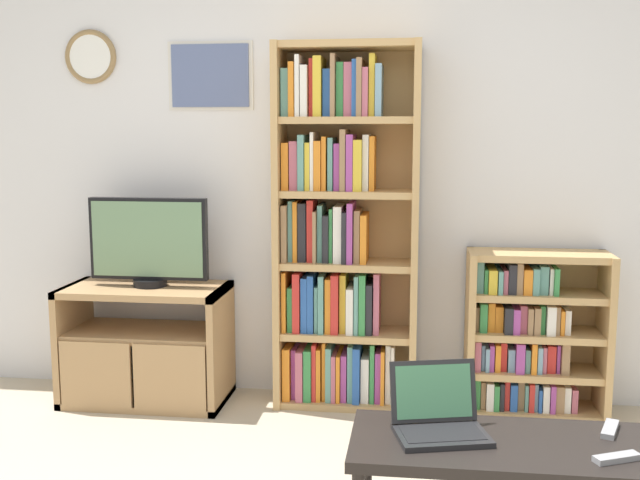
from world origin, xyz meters
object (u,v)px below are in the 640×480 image
object	(u,v)px
remote_far_from_laptop	(610,429)
bookshelf_tall	(339,236)
bookshelf_short	(528,336)
tv_stand	(146,344)
coffee_table	(502,454)
television	(149,242)
laptop	(438,416)
remote_near_laptop	(617,458)

from	to	relation	value
remote_far_from_laptop	bookshelf_tall	bearing A→B (deg)	-28.44
bookshelf_short	tv_stand	bearing A→B (deg)	-176.79
bookshelf_tall	coffee_table	distance (m)	1.66
tv_stand	coffee_table	world-z (taller)	tv_stand
tv_stand	television	distance (m)	0.56
coffee_table	remote_far_from_laptop	xyz separation A→B (m)	(0.39, 0.13, 0.06)
laptop	remote_far_from_laptop	distance (m)	0.61
tv_stand	laptop	xyz separation A→B (m)	(1.54, -1.23, 0.15)
remote_near_laptop	coffee_table	bearing A→B (deg)	-131.72
bookshelf_tall	coffee_table	size ratio (longest dim) A/B	1.84
television	bookshelf_short	world-z (taller)	television
coffee_table	laptop	bearing A→B (deg)	167.63
bookshelf_short	remote_near_laptop	bearing A→B (deg)	-87.28
bookshelf_tall	laptop	xyz separation A→B (m)	(0.50, -1.35, -0.45)
tv_stand	coffee_table	bearing A→B (deg)	-35.99
laptop	remote_near_laptop	bearing A→B (deg)	-29.97
coffee_table	remote_far_from_laptop	distance (m)	0.42
television	laptop	bearing A→B (deg)	-39.71
remote_near_laptop	remote_far_from_laptop	bearing A→B (deg)	146.62
remote_far_from_laptop	television	bearing A→B (deg)	-8.56
coffee_table	tv_stand	bearing A→B (deg)	144.01
bookshelf_tall	remote_near_laptop	size ratio (longest dim) A/B	11.70
remote_far_from_laptop	remote_near_laptop	bearing A→B (deg)	101.62
remote_near_laptop	laptop	bearing A→B (deg)	-129.95
bookshelf_short	laptop	distance (m)	1.43
television	bookshelf_tall	size ratio (longest dim) A/B	0.34
bookshelf_tall	remote_far_from_laptop	xyz separation A→B (m)	(1.10, -1.26, -0.50)
bookshelf_short	remote_near_laptop	distance (m)	1.50
bookshelf_short	coffee_table	bearing A→B (deg)	-101.37
bookshelf_tall	coffee_table	world-z (taller)	bookshelf_tall
tv_stand	laptop	size ratio (longest dim) A/B	2.37
bookshelf_tall	television	bearing A→B (deg)	-175.01
bookshelf_short	remote_far_from_laptop	size ratio (longest dim) A/B	5.17
television	coffee_table	distance (m)	2.23
tv_stand	remote_near_laptop	xyz separation A→B (m)	(2.11, -1.39, 0.10)
tv_stand	bookshelf_short	size ratio (longest dim) A/B	1.02
tv_stand	remote_far_from_laptop	bearing A→B (deg)	-28.02
coffee_table	bookshelf_tall	bearing A→B (deg)	117.16
remote_near_laptop	remote_far_from_laptop	distance (m)	0.25
laptop	television	bearing A→B (deg)	125.60
bookshelf_short	coffee_table	xyz separation A→B (m)	(-0.28, -1.39, -0.05)
bookshelf_tall	laptop	distance (m)	1.50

